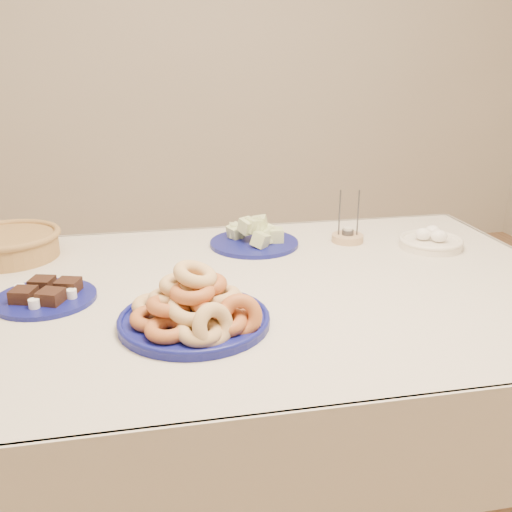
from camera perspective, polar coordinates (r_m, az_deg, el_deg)
The scene contains 7 objects.
dining_table at distance 1.51m, azimuth -0.38°, elevation -6.75°, with size 1.71×1.11×0.75m.
donut_platter at distance 1.25m, azimuth -6.07°, elevation -5.29°, with size 0.44×0.44×0.15m.
melon_plate at distance 1.78m, azimuth -0.14°, elevation 1.93°, with size 0.35×0.35×0.10m.
brownie_plate at distance 1.47m, azimuth -20.30°, elevation -3.73°, with size 0.29×0.29×0.04m.
wicker_basket at distance 1.81m, azimuth -23.52°, elevation 1.13°, with size 0.37×0.37×0.08m.
candle_holder at distance 1.84m, azimuth 9.14°, elevation 1.91°, with size 0.12×0.12×0.17m.
egg_bowl at distance 1.84m, azimuth 17.08°, elevation 1.43°, with size 0.26×0.26×0.06m.
Camera 1 is at (-0.26, -1.33, 1.31)m, focal length 40.00 mm.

